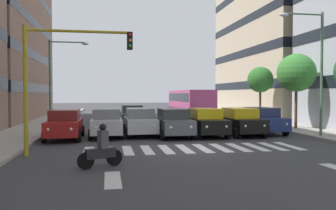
{
  "coord_description": "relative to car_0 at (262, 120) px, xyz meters",
  "views": [
    {
      "loc": [
        4.09,
        16.22,
        2.61
      ],
      "look_at": [
        0.28,
        -5.54,
        1.92
      ],
      "focal_mm": 37.33,
      "sensor_mm": 36.0,
      "label": 1
    }
  ],
  "objects": [
    {
      "name": "car_0",
      "position": [
        0.0,
        0.0,
        0.0
      ],
      "size": [
        2.02,
        4.44,
        1.72
      ],
      "color": "navy",
      "rests_on": "ground_plane"
    },
    {
      "name": "ground_plane",
      "position": [
        6.06,
        5.53,
        -0.89
      ],
      "size": [
        180.0,
        180.0,
        0.0
      ],
      "primitive_type": "plane",
      "color": "#38383A"
    },
    {
      "name": "crosswalk_markings",
      "position": [
        6.06,
        5.53,
        -0.88
      ],
      "size": [
        10.35,
        2.8,
        0.01
      ],
      "color": "silver",
      "rests_on": "ground_plane"
    },
    {
      "name": "car_5",
      "position": [
        10.19,
        0.15,
        0.0
      ],
      "size": [
        2.02,
        4.44,
        1.72
      ],
      "color": "#B2B7BC",
      "rests_on": "ground_plane"
    },
    {
      "name": "bus_behind_traffic",
      "position": [
        1.81,
        -13.01,
        0.97
      ],
      "size": [
        2.78,
        10.5,
        3.0
      ],
      "color": "#DB5193",
      "rests_on": "ground_plane"
    },
    {
      "name": "car_1",
      "position": [
        1.81,
        0.76,
        0.0
      ],
      "size": [
        2.02,
        4.44,
        1.72
      ],
      "color": "black",
      "rests_on": "ground_plane"
    },
    {
      "name": "traffic_light_gantry",
      "position": [
        12.2,
        6.3,
        2.83
      ],
      "size": [
        4.58,
        0.36,
        5.5
      ],
      "color": "#AD991E",
      "rests_on": "ground_plane"
    },
    {
      "name": "car_3",
      "position": [
        6.15,
        0.82,
        0.0
      ],
      "size": [
        2.02,
        4.44,
        1.72
      ],
      "color": "#474C51",
      "rests_on": "ground_plane"
    },
    {
      "name": "car_6",
      "position": [
        12.57,
        0.86,
        0.0
      ],
      "size": [
        2.02,
        4.44,
        1.72
      ],
      "color": "maroon",
      "rests_on": "ground_plane"
    },
    {
      "name": "car_2",
      "position": [
        4.12,
        0.82,
        0.0
      ],
      "size": [
        2.02,
        4.44,
        1.72
      ],
      "color": "black",
      "rests_on": "ground_plane"
    },
    {
      "name": "street_tree_2",
      "position": [
        -3.33,
        -7.51,
        3.0
      ],
      "size": [
        2.29,
        2.29,
        4.91
      ],
      "color": "#513823",
      "rests_on": "sidewalk_left"
    },
    {
      "name": "street_lamp_right",
      "position": [
        13.99,
        -6.61,
        3.4
      ],
      "size": [
        3.06,
        0.28,
        6.68
      ],
      "color": "#4C6B56",
      "rests_on": "sidewalk_right"
    },
    {
      "name": "street_lamp_left",
      "position": [
        -1.96,
        2.9,
        3.7
      ],
      "size": [
        2.8,
        0.28,
        7.29
      ],
      "color": "#4C6B56",
      "rests_on": "sidewalk_left"
    },
    {
      "name": "motorcycle_with_rider",
      "position": [
        10.36,
        9.18,
        -0.24
      ],
      "size": [
        1.57,
        0.83,
        1.57
      ],
      "color": "black",
      "rests_on": "ground_plane"
    },
    {
      "name": "car_4",
      "position": [
        8.1,
        -0.15,
        0.0
      ],
      "size": [
        2.02,
        4.44,
        1.72
      ],
      "color": "#B2B7BC",
      "rests_on": "ground_plane"
    },
    {
      "name": "street_tree_1",
      "position": [
        -3.35,
        -1.54,
        3.26
      ],
      "size": [
        2.77,
        2.77,
        5.39
      ],
      "color": "#513823",
      "rests_on": "sidewalk_left"
    },
    {
      "name": "car_row2_0",
      "position": [
        8.16,
        -6.75,
        0.0
      ],
      "size": [
        2.02,
        4.44,
        1.72
      ],
      "color": "#474C51",
      "rests_on": "ground_plane"
    },
    {
      "name": "lane_arrow_1",
      "position": [
        9.99,
        11.03,
        -0.88
      ],
      "size": [
        0.5,
        2.2,
        0.01
      ],
      "primitive_type": "cube",
      "color": "silver",
      "rests_on": "ground_plane"
    }
  ]
}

